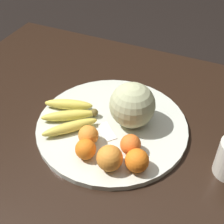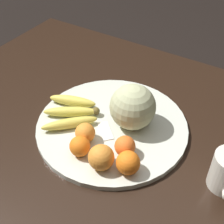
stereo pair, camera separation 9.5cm
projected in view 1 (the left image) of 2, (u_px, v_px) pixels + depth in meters
The scene contains 10 objects.
kitchen_table at pixel (99, 137), 1.10m from camera, with size 1.25×0.98×0.74m.
fruit_bowl at pixel (112, 126), 0.99m from camera, with size 0.48×0.48×0.02m.
melon at pixel (132, 105), 0.94m from camera, with size 0.14×0.14×0.14m.
banana_bunch at pixel (70, 115), 0.98m from camera, with size 0.21×0.21×0.03m.
orange_front_left at pixel (131, 145), 0.87m from camera, with size 0.06×0.06×0.06m.
orange_front_right at pixel (137, 161), 0.83m from camera, with size 0.07×0.07×0.07m.
orange_mid_center at pixel (86, 149), 0.86m from camera, with size 0.06×0.06×0.06m.
orange_back_left at pixel (110, 158), 0.83m from camera, with size 0.07×0.07×0.07m.
orange_back_right at pixel (88, 135), 0.90m from camera, with size 0.06×0.06×0.06m.
produce_tag at pixel (107, 131), 0.95m from camera, with size 0.08×0.08×0.00m.
Camera 1 is at (0.36, -0.68, 1.44)m, focal length 50.00 mm.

